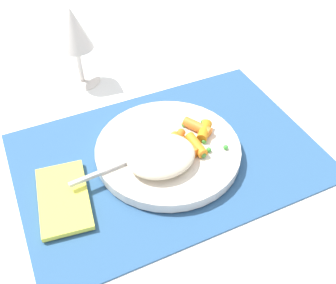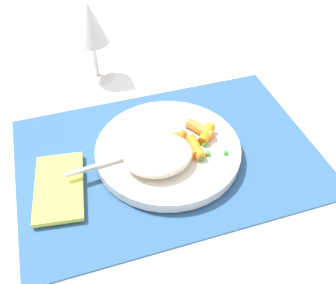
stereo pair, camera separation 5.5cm
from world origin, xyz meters
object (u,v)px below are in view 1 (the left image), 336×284
object	(u,v)px
fork	(142,156)
wine_glass	(74,32)
napkin	(64,198)
carrot_portion	(191,138)
rice_mound	(161,156)
plate	(168,150)

from	to	relation	value
fork	wine_glass	distance (m)	0.28
wine_glass	napkin	world-z (taller)	wine_glass
fork	napkin	xyz separation A→B (m)	(-0.13, -0.02, -0.02)
wine_glass	carrot_portion	bearing A→B (deg)	-68.54
fork	napkin	bearing A→B (deg)	-173.06
carrot_portion	fork	world-z (taller)	carrot_portion
carrot_portion	wine_glass	distance (m)	0.30
rice_mound	wine_glass	bearing A→B (deg)	98.67
rice_mound	fork	xyz separation A→B (m)	(-0.02, 0.02, -0.01)
plate	carrot_portion	world-z (taller)	carrot_portion
plate	rice_mound	bearing A→B (deg)	-132.22
plate	fork	world-z (taller)	fork
plate	wine_glass	bearing A→B (deg)	104.51
plate	wine_glass	xyz separation A→B (m)	(-0.07, 0.26, 0.09)
napkin	rice_mound	bearing A→B (deg)	-2.43
napkin	fork	bearing A→B (deg)	6.94
rice_mound	fork	world-z (taller)	rice_mound
plate	napkin	bearing A→B (deg)	-173.56
carrot_portion	wine_glass	bearing A→B (deg)	111.46
rice_mound	napkin	size ratio (longest dim) A/B	0.83
carrot_portion	napkin	xyz separation A→B (m)	(-0.21, -0.01, -0.02)
carrot_portion	napkin	bearing A→B (deg)	-176.41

